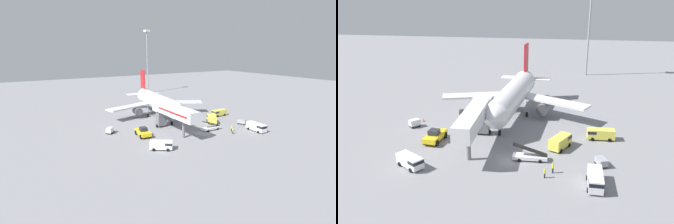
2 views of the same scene
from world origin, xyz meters
The scene contains 15 objects.
ground_plane centered at (0.00, 0.00, 0.00)m, with size 300.00×300.00×0.00m, color gray.
airplane_at_gate centered at (-2.75, 21.49, 4.84)m, with size 32.95×34.18×14.02m.
jet_bridge centered at (-7.11, 4.85, 5.52)m, with size 3.49×17.80×7.38m.
pushback_tug centered at (-15.09, 5.77, 1.10)m, with size 3.17×5.97×2.36m.
belt_loader_truck centered at (2.85, 0.94, 0.74)m, with size 5.73×2.18×2.86m.
service_van_near_left centered at (12.72, -6.00, 1.23)m, with size 2.37×5.57×2.15m.
service_van_mid_right centered at (-15.40, -4.49, 1.12)m, with size 5.18×4.30×1.95m.
service_van_far_right centered at (14.87, 11.39, 1.16)m, with size 5.04×2.34×2.02m.
service_van_near_right centered at (7.69, 6.50, 1.26)m, with size 4.14×5.33×2.20m.
baggage_cart_rear_right centered at (-21.64, 11.97, 0.87)m, with size 2.38×2.44×1.58m.
baggage_cart_mid_center centered at (14.17, 0.60, 0.76)m, with size 2.02×2.60×1.37m.
ground_crew_worker_foreground centered at (5.56, -4.53, 0.86)m, with size 0.43×0.43×1.62m.
ground_crew_worker_midground centered at (6.69, -2.87, 0.94)m, with size 0.34×0.34×1.77m.
safety_cone_alpha centered at (-21.09, 15.34, 0.37)m, with size 0.49×0.49×0.74m.
apron_light_mast centered at (15.05, 64.26, 20.51)m, with size 2.40×2.40×30.33m.
Camera 1 is at (-40.72, -50.03, 21.20)m, focal length 27.33 mm.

